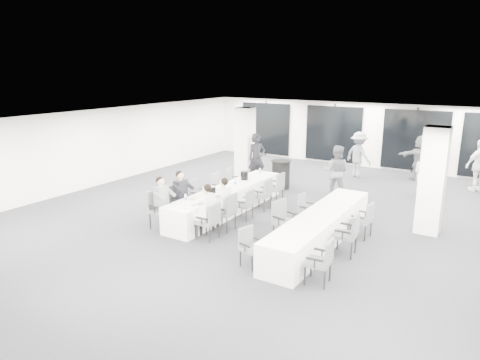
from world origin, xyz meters
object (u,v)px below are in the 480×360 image
at_px(chair_side_right_mid, 349,232).
at_px(banquet_table_side, 320,228).
at_px(chair_side_right_near, 322,259).
at_px(standing_guest_a, 257,155).
at_px(chair_side_left_near, 250,244).
at_px(chair_main_right_near, 210,219).
at_px(chair_main_left_mid, 198,193).
at_px(chair_main_right_far, 276,186).
at_px(chair_side_right_far, 364,218).
at_px(chair_main_left_near, 159,207).
at_px(standing_guest_d, 480,162).
at_px(cocktail_table, 281,174).
at_px(standing_guest_g, 249,147).
at_px(ice_bucket_far, 244,175).
at_px(chair_side_left_mid, 283,218).
at_px(chair_main_left_second, 178,200).
at_px(standing_guest_f, 421,155).
at_px(ice_bucket_near, 212,190).
at_px(chair_side_left_far, 306,207).
at_px(standing_guest_h, 426,171).
at_px(standing_guest_b, 336,168).
at_px(chair_main_left_far, 232,181).
at_px(standing_guest_c, 359,152).
at_px(chair_main_left_fourth, 219,186).
at_px(banquet_table_main, 228,200).

bearing_deg(chair_side_right_mid, banquet_table_side, 61.44).
distance_m(chair_side_right_near, standing_guest_a, 7.97).
bearing_deg(chair_side_left_near, chair_main_right_near, -101.41).
bearing_deg(chair_main_right_near, chair_main_left_mid, 45.29).
relative_size(chair_main_right_far, chair_side_right_far, 1.07).
height_order(chair_main_left_near, chair_side_left_near, chair_main_left_near).
distance_m(chair_side_right_far, standing_guest_d, 6.87).
height_order(banquet_table_side, chair_side_right_far, chair_side_right_far).
bearing_deg(chair_side_right_mid, cocktail_table, 37.49).
xyz_separation_m(standing_guest_g, ice_bucket_far, (2.41, -4.31, -0.03)).
relative_size(chair_side_left_mid, chair_side_right_near, 1.09).
height_order(chair_main_left_near, chair_side_left_mid, chair_main_left_near).
bearing_deg(chair_main_left_second, standing_guest_f, 148.08).
xyz_separation_m(banquet_table_side, standing_guest_f, (0.92, 7.89, 0.63)).
xyz_separation_m(chair_side_right_near, ice_bucket_near, (-4.08, 1.97, 0.33)).
bearing_deg(chair_main_left_second, banquet_table_side, 96.23).
bearing_deg(chair_main_left_mid, chair_side_right_mid, 71.36).
distance_m(chair_side_left_far, standing_guest_h, 4.90).
relative_size(chair_main_right_near, standing_guest_b, 0.48).
height_order(standing_guest_a, ice_bucket_near, standing_guest_a).
bearing_deg(chair_side_left_mid, chair_main_left_far, -114.18).
height_order(banquet_table_side, chair_main_left_near, chair_main_left_near).
relative_size(standing_guest_h, ice_bucket_near, 8.43).
bearing_deg(chair_side_left_far, chair_main_right_far, -127.38).
relative_size(chair_main_left_mid, chair_main_right_near, 1.01).
height_order(banquet_table_side, chair_main_left_far, chair_main_left_far).
relative_size(chair_side_right_mid, standing_guest_h, 0.51).
xyz_separation_m(standing_guest_f, standing_guest_g, (-6.68, -1.71, -0.08)).
bearing_deg(chair_side_right_near, chair_main_left_second, 68.49).
bearing_deg(standing_guest_c, chair_side_right_near, 128.29).
relative_size(chair_main_left_far, standing_guest_b, 0.47).
bearing_deg(cocktail_table, chair_main_left_mid, -105.07).
xyz_separation_m(chair_main_left_mid, chair_side_right_far, (4.92, 0.49, -0.01)).
height_order(chair_side_right_near, standing_guest_f, standing_guest_f).
height_order(chair_side_left_far, chair_side_right_far, chair_side_right_far).
distance_m(banquet_table_side, chair_main_right_near, 2.74).
height_order(chair_main_left_fourth, chair_main_right_near, chair_main_right_near).
bearing_deg(standing_guest_a, chair_side_left_mid, -108.60).
relative_size(chair_main_left_near, standing_guest_a, 0.49).
bearing_deg(standing_guest_a, standing_guest_b, -57.76).
xyz_separation_m(banquet_table_main, chair_side_right_far, (4.08, 0.12, 0.16)).
relative_size(chair_side_left_mid, standing_guest_a, 0.48).
bearing_deg(ice_bucket_far, standing_guest_b, 43.29).
bearing_deg(banquet_table_side, standing_guest_d, 68.15).
relative_size(banquet_table_side, chair_side_right_mid, 4.97).
relative_size(chair_main_left_near, standing_guest_c, 0.51).
relative_size(banquet_table_main, chair_side_right_far, 5.36).
bearing_deg(ice_bucket_near, cocktail_table, 87.99).
xyz_separation_m(chair_main_right_near, ice_bucket_far, (-0.93, 3.16, 0.34)).
bearing_deg(chair_side_right_near, chair_side_right_far, -4.90).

